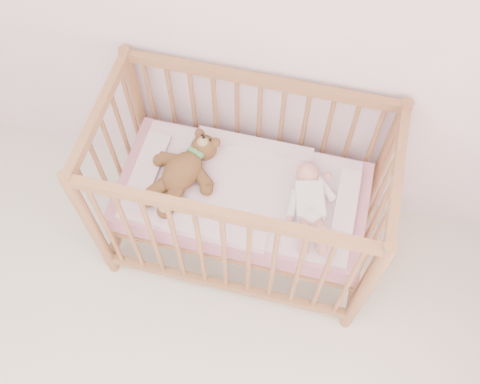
% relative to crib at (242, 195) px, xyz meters
% --- Properties ---
extents(crib, '(1.36, 0.76, 1.00)m').
position_rel_crib_xyz_m(crib, '(0.00, 0.00, 0.00)').
color(crib, '#AD7849').
rests_on(crib, floor).
extents(mattress, '(1.22, 0.62, 0.13)m').
position_rel_crib_xyz_m(mattress, '(0.00, 0.00, -0.01)').
color(mattress, '#CE8099').
rests_on(mattress, crib).
extents(blanket, '(1.10, 0.58, 0.06)m').
position_rel_crib_xyz_m(blanket, '(0.00, 0.00, 0.06)').
color(blanket, '#E8A0BE').
rests_on(blanket, mattress).
extents(baby, '(0.36, 0.55, 0.12)m').
position_rel_crib_xyz_m(baby, '(0.33, -0.02, 0.14)').
color(baby, white).
rests_on(baby, blanket).
extents(teddy_bear, '(0.52, 0.61, 0.14)m').
position_rel_crib_xyz_m(teddy_bear, '(-0.29, -0.02, 0.15)').
color(teddy_bear, brown).
rests_on(teddy_bear, blanket).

